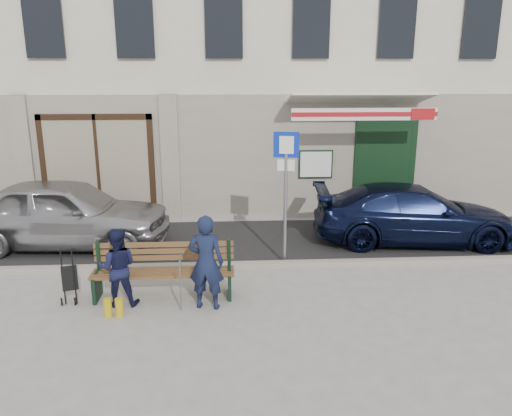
{
  "coord_description": "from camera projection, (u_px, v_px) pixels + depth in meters",
  "views": [
    {
      "loc": [
        0.02,
        -7.66,
        3.73
      ],
      "look_at": [
        0.57,
        1.6,
        1.2
      ],
      "focal_mm": 35.0,
      "sensor_mm": 36.0,
      "label": 1
    }
  ],
  "objects": [
    {
      "name": "ground",
      "position": [
        228.0,
        303.0,
        8.35
      ],
      "size": [
        80.0,
        80.0,
        0.0
      ],
      "primitive_type": "plane",
      "color": "#9E9991",
      "rests_on": "ground"
    },
    {
      "name": "asphalt_lane",
      "position": [
        227.0,
        242.0,
        11.34
      ],
      "size": [
        60.0,
        3.2,
        0.01
      ],
      "primitive_type": "cube",
      "color": "#282828",
      "rests_on": "ground"
    },
    {
      "name": "curb",
      "position": [
        227.0,
        266.0,
        9.78
      ],
      "size": [
        60.0,
        0.18,
        0.12
      ],
      "primitive_type": "cube",
      "color": "#9E9384",
      "rests_on": "ground"
    },
    {
      "name": "building",
      "position": [
        224.0,
        30.0,
        15.19
      ],
      "size": [
        20.0,
        8.27,
        10.0
      ],
      "color": "beige",
      "rests_on": "ground"
    },
    {
      "name": "car_silver",
      "position": [
        65.0,
        213.0,
        10.89
      ],
      "size": [
        4.6,
        2.1,
        1.53
      ],
      "primitive_type": "imported",
      "rotation": [
        0.0,
        0.0,
        1.5
      ],
      "color": "#A8A8AC",
      "rests_on": "ground"
    },
    {
      "name": "car_navy",
      "position": [
        413.0,
        214.0,
        11.23
      ],
      "size": [
        4.59,
        2.19,
        1.29
      ],
      "primitive_type": "imported",
      "rotation": [
        0.0,
        0.0,
        1.48
      ],
      "color": "black",
      "rests_on": "ground"
    },
    {
      "name": "parking_sign",
      "position": [
        286.0,
        177.0,
        9.62
      ],
      "size": [
        0.49,
        0.13,
        2.65
      ],
      "rotation": [
        0.0,
        0.0,
        -0.2
      ],
      "color": "gray",
      "rests_on": "ground"
    },
    {
      "name": "bench",
      "position": [
        161.0,
        272.0,
        8.45
      ],
      "size": [
        2.4,
        1.17,
        0.98
      ],
      "color": "brown",
      "rests_on": "ground"
    },
    {
      "name": "man",
      "position": [
        206.0,
        262.0,
        7.98
      ],
      "size": [
        0.63,
        0.47,
        1.57
      ],
      "primitive_type": "imported",
      "rotation": [
        0.0,
        0.0,
        2.96
      ],
      "color": "#141C39",
      "rests_on": "ground"
    },
    {
      "name": "woman",
      "position": [
        118.0,
        267.0,
        8.12
      ],
      "size": [
        0.67,
        0.53,
        1.32
      ],
      "primitive_type": "imported",
      "rotation": [
        0.0,
        0.0,
        3.19
      ],
      "color": "#131534",
      "rests_on": "ground"
    },
    {
      "name": "stroller",
      "position": [
        70.0,
        279.0,
        8.32
      ],
      "size": [
        0.31,
        0.4,
        0.88
      ],
      "rotation": [
        0.0,
        0.0,
        0.33
      ],
      "color": "black",
      "rests_on": "ground"
    }
  ]
}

